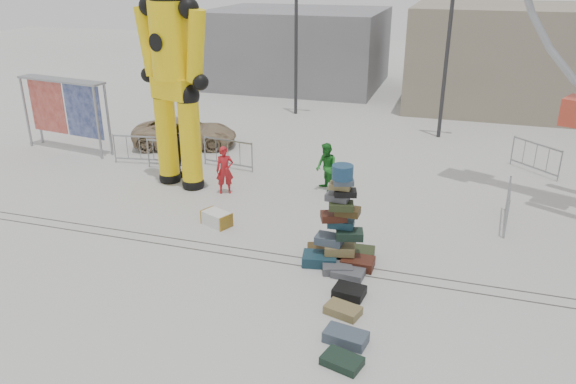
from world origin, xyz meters
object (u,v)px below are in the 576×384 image
(barricade_dummy_a, at_px, (140,150))
(barricade_dummy_b, at_px, (174,155))
(lamp_post_right, at_px, (452,29))
(lamp_post_left, at_px, (298,19))
(crash_test_dummy, at_px, (173,72))
(barricade_dummy_c, at_px, (228,154))
(steamer_trunk, at_px, (217,219))
(barricade_wheel_back, at_px, (535,158))
(barricade_wheel_front, at_px, (507,206))
(pedestrian_red, at_px, (225,170))
(suitcase_tower, at_px, (340,236))
(pedestrian_green, at_px, (326,167))
(pedestrian_black, at_px, (177,152))
(parked_suv, at_px, (185,133))
(banner_scaffold, at_px, (63,97))

(barricade_dummy_a, xyz_separation_m, barricade_dummy_b, (1.48, -0.20, 0.00))
(lamp_post_right, bearing_deg, lamp_post_left, 164.05)
(crash_test_dummy, distance_m, barricade_dummy_a, 4.27)
(barricade_dummy_a, xyz_separation_m, barricade_dummy_c, (3.28, 0.53, 0.00))
(steamer_trunk, height_order, barricade_wheel_back, barricade_wheel_back)
(barricade_wheel_front, relative_size, pedestrian_red, 1.28)
(lamp_post_left, distance_m, barricade_wheel_back, 12.41)
(suitcase_tower, xyz_separation_m, pedestrian_red, (-4.51, 3.34, 0.06))
(pedestrian_green, bearing_deg, barricade_wheel_back, 80.18)
(barricade_dummy_b, distance_m, barricade_dummy_c, 1.93)
(pedestrian_green, relative_size, pedestrian_black, 0.86)
(barricade_dummy_b, distance_m, parked_suv, 2.76)
(banner_scaffold, bearing_deg, barricade_wheel_back, 17.29)
(barricade_dummy_b, relative_size, barricade_dummy_c, 1.00)
(parked_suv, bearing_deg, pedestrian_black, -175.51)
(crash_test_dummy, height_order, pedestrian_green, crash_test_dummy)
(lamp_post_right, height_order, barricade_wheel_back, lamp_post_right)
(barricade_dummy_c, relative_size, pedestrian_green, 1.25)
(suitcase_tower, xyz_separation_m, parked_suv, (-8.03, 7.44, -0.15))
(crash_test_dummy, distance_m, pedestrian_green, 5.70)
(lamp_post_left, distance_m, pedestrian_green, 10.75)
(barricade_wheel_back, xyz_separation_m, pedestrian_green, (-6.66, -3.86, 0.25))
(barricade_dummy_a, height_order, barricade_wheel_front, same)
(barricade_wheel_back, relative_size, parked_suv, 0.49)
(suitcase_tower, distance_m, crash_test_dummy, 7.81)
(lamp_post_right, relative_size, pedestrian_red, 5.14)
(banner_scaffold, distance_m, barricade_wheel_back, 17.65)
(lamp_post_right, relative_size, steamer_trunk, 9.52)
(lamp_post_left, xyz_separation_m, suitcase_tower, (5.20, -13.90, -3.76))
(banner_scaffold, distance_m, barricade_dummy_c, 6.99)
(suitcase_tower, distance_m, barricade_dummy_b, 8.62)
(barricade_wheel_back, relative_size, pedestrian_black, 1.08)
(steamer_trunk, distance_m, barricade_dummy_c, 4.78)
(banner_scaffold, relative_size, pedestrian_black, 2.15)
(barricade_dummy_a, height_order, barricade_dummy_c, same)
(banner_scaffold, height_order, barricade_wheel_front, banner_scaffold)
(lamp_post_left, relative_size, pedestrian_black, 4.32)
(barricade_wheel_front, relative_size, barricade_wheel_back, 1.00)
(pedestrian_green, bearing_deg, banner_scaffold, -135.73)
(suitcase_tower, relative_size, steamer_trunk, 3.07)
(lamp_post_right, height_order, crash_test_dummy, lamp_post_right)
(suitcase_tower, bearing_deg, barricade_wheel_front, 34.31)
(barricade_wheel_back, height_order, pedestrian_red, pedestrian_red)
(barricade_dummy_a, distance_m, barricade_wheel_front, 12.77)
(barricade_wheel_back, bearing_deg, pedestrian_green, -106.15)
(barricade_dummy_a, bearing_deg, pedestrian_green, -12.91)
(barricade_dummy_a, relative_size, barricade_wheel_back, 1.00)
(pedestrian_green, xyz_separation_m, pedestrian_black, (-5.18, -0.31, 0.13))
(lamp_post_left, xyz_separation_m, steamer_trunk, (1.41, -12.86, -4.29))
(lamp_post_left, height_order, barricade_wheel_front, lamp_post_left)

